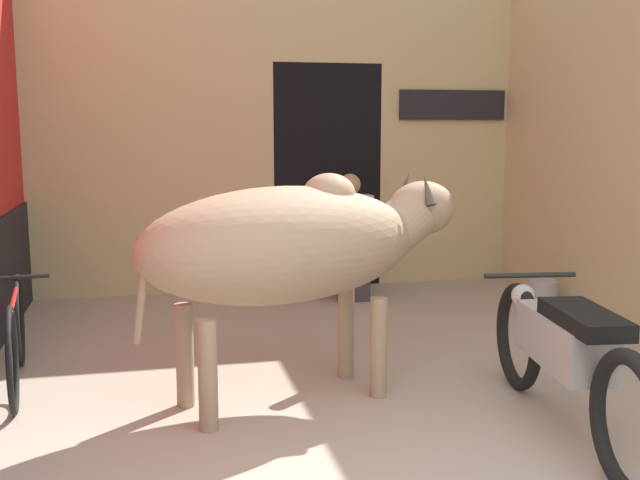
# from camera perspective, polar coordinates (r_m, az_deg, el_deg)

# --- Properties ---
(wall_back_with_doorway) EXTENTS (5.03, 0.93, 3.48)m
(wall_back_with_doorway) POSITION_cam_1_polar(r_m,az_deg,el_deg) (8.04, -1.96, 7.43)
(wall_back_with_doorway) COLOR #D1BC84
(wall_back_with_doorway) RESTS_ON ground_plane
(cow) EXTENTS (2.25, 1.21, 1.42)m
(cow) POSITION_cam_1_polar(r_m,az_deg,el_deg) (4.58, -1.88, -0.31)
(cow) COLOR tan
(cow) RESTS_ON ground_plane
(motorcycle_near) EXTENTS (0.58, 2.13, 0.80)m
(motorcycle_near) POSITION_cam_1_polar(r_m,az_deg,el_deg) (4.40, 18.17, -8.17)
(motorcycle_near) COLOR black
(motorcycle_near) RESTS_ON ground_plane
(bicycle) EXTENTS (0.44, 1.63, 0.67)m
(bicycle) POSITION_cam_1_polar(r_m,az_deg,el_deg) (5.34, -22.14, -6.81)
(bicycle) COLOR black
(bicycle) RESTS_ON ground_plane
(shopkeeper_seated) EXTENTS (0.43, 0.34, 1.24)m
(shopkeeper_seated) POSITION_cam_1_polar(r_m,az_deg,el_deg) (7.36, 2.35, 0.41)
(shopkeeper_seated) COLOR #3D3842
(shopkeeper_seated) RESTS_ON ground_plane
(plastic_stool) EXTENTS (0.35, 0.35, 0.40)m
(plastic_stool) POSITION_cam_1_polar(r_m,az_deg,el_deg) (7.54, -0.98, -2.67)
(plastic_stool) COLOR red
(plastic_stool) RESTS_ON ground_plane
(bucket) EXTENTS (0.26, 0.26, 0.26)m
(bucket) POSITION_cam_1_polar(r_m,az_deg,el_deg) (7.37, 16.59, -3.98)
(bucket) COLOR #A8A8B2
(bucket) RESTS_ON ground_plane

